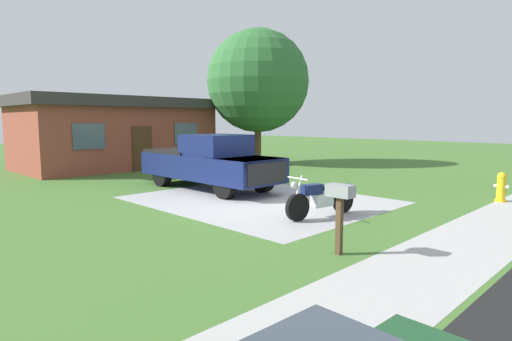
% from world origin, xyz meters
% --- Properties ---
extents(ground_plane, '(80.00, 80.00, 0.00)m').
position_xyz_m(ground_plane, '(0.00, 0.00, 0.00)').
color(ground_plane, '#446F2D').
extents(driveway_pad, '(5.83, 7.08, 0.01)m').
position_xyz_m(driveway_pad, '(0.00, 0.00, 0.00)').
color(driveway_pad, '#A8A8A8').
rests_on(driveway_pad, ground).
extents(sidewalk_strip, '(36.00, 1.80, 0.01)m').
position_xyz_m(sidewalk_strip, '(0.00, -6.00, 0.00)').
color(sidewalk_strip, '#B0B0AB').
rests_on(sidewalk_strip, ground).
extents(motorcycle, '(2.20, 0.74, 1.09)m').
position_xyz_m(motorcycle, '(-0.52, -2.64, 0.47)').
color(motorcycle, black).
rests_on(motorcycle, ground).
extents(pickup_truck, '(2.01, 5.63, 1.90)m').
position_xyz_m(pickup_truck, '(0.22, 2.71, 0.95)').
color(pickup_truck, black).
rests_on(pickup_truck, ground).
extents(fire_hydrant, '(0.32, 0.40, 0.87)m').
position_xyz_m(fire_hydrant, '(4.85, -5.20, 0.43)').
color(fire_hydrant, yellow).
rests_on(fire_hydrant, ground).
extents(mailbox, '(0.26, 0.48, 1.26)m').
position_xyz_m(mailbox, '(-2.68, -4.62, 0.98)').
color(mailbox, '#4C3823').
rests_on(mailbox, ground).
extents(shade_tree, '(5.49, 5.49, 7.22)m').
position_xyz_m(shade_tree, '(7.45, 7.43, 4.47)').
color(shade_tree, brown).
rests_on(shade_tree, ground).
extents(neighbor_house, '(9.60, 5.60, 3.50)m').
position_xyz_m(neighbor_house, '(1.33, 11.57, 1.79)').
color(neighbor_house, brown).
rests_on(neighbor_house, ground).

